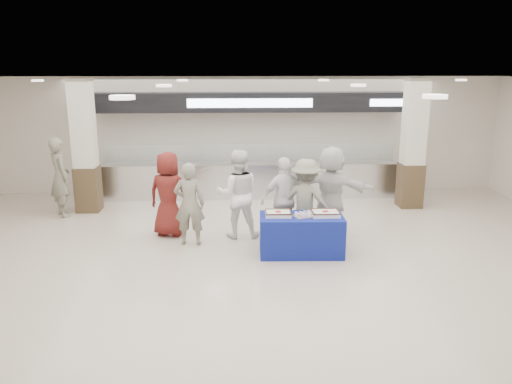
{
  "coord_description": "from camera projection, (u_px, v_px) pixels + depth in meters",
  "views": [
    {
      "loc": [
        -0.47,
        -7.82,
        3.45
      ],
      "look_at": [
        -0.02,
        1.6,
        1.08
      ],
      "focal_mm": 35.0,
      "sensor_mm": 36.0,
      "label": 1
    }
  ],
  "objects": [
    {
      "name": "soldier_a",
      "position": [
        189.0,
        204.0,
        9.79
      ],
      "size": [
        0.63,
        0.43,
        1.66
      ],
      "primitive_type": "imported",
      "rotation": [
        0.0,
        0.0,
        3.08
      ],
      "color": "slate",
      "rests_on": "ground"
    },
    {
      "name": "column_left",
      "position": [
        85.0,
        149.0,
        11.95
      ],
      "size": [
        0.55,
        0.55,
        3.2
      ],
      "color": "#3B2C1B",
      "rests_on": "ground"
    },
    {
      "name": "sheet_cake_left",
      "position": [
        278.0,
        213.0,
        9.29
      ],
      "size": [
        0.49,
        0.39,
        0.1
      ],
      "color": "white",
      "rests_on": "display_table"
    },
    {
      "name": "ground",
      "position": [
        261.0,
        277.0,
        8.44
      ],
      "size": [
        14.0,
        14.0,
        0.0
      ],
      "primitive_type": "plane",
      "color": "beige",
      "rests_on": "ground"
    },
    {
      "name": "display_table",
      "position": [
        301.0,
        235.0,
        9.38
      ],
      "size": [
        1.58,
        0.84,
        0.75
      ],
      "primitive_type": "cube",
      "rotation": [
        0.0,
        0.0,
        -0.04
      ],
      "color": "navy",
      "rests_on": "ground"
    },
    {
      "name": "chef_short",
      "position": [
        285.0,
        199.0,
        10.04
      ],
      "size": [
        1.08,
        0.68,
        1.72
      ],
      "primitive_type": "imported",
      "rotation": [
        0.0,
        0.0,
        3.42
      ],
      "color": "white",
      "rests_on": "ground"
    },
    {
      "name": "civilian_maroon",
      "position": [
        169.0,
        194.0,
        10.32
      ],
      "size": [
        1.0,
        0.8,
        1.78
      ],
      "primitive_type": "imported",
      "rotation": [
        0.0,
        0.0,
        2.84
      ],
      "color": "maroon",
      "rests_on": "ground"
    },
    {
      "name": "civilian_white",
      "position": [
        331.0,
        190.0,
        10.44
      ],
      "size": [
        1.82,
        1.22,
        1.88
      ],
      "primitive_type": "imported",
      "rotation": [
        0.0,
        0.0,
        2.72
      ],
      "color": "silver",
      "rests_on": "ground"
    },
    {
      "name": "soldier_b",
      "position": [
        306.0,
        201.0,
        9.92
      ],
      "size": [
        1.26,
        1.0,
        1.7
      ],
      "primitive_type": "imported",
      "rotation": [
        0.0,
        0.0,
        2.75
      ],
      "color": "slate",
      "rests_on": "ground"
    },
    {
      "name": "soldier_bg",
      "position": [
        60.0,
        177.0,
        11.67
      ],
      "size": [
        0.76,
        0.82,
        1.88
      ],
      "primitive_type": "imported",
      "rotation": [
        0.0,
        0.0,
        2.19
      ],
      "color": "slate",
      "rests_on": "ground"
    },
    {
      "name": "cupcake_tray",
      "position": [
        305.0,
        214.0,
        9.27
      ],
      "size": [
        0.54,
        0.48,
        0.07
      ],
      "color": "#A6A6AB",
      "rests_on": "display_table"
    },
    {
      "name": "column_right",
      "position": [
        413.0,
        147.0,
        12.32
      ],
      "size": [
        0.55,
        0.55,
        3.2
      ],
      "color": "#3B2C1B",
      "rests_on": "ground"
    },
    {
      "name": "sheet_cake_right",
      "position": [
        325.0,
        213.0,
        9.29
      ],
      "size": [
        0.51,
        0.4,
        0.1
      ],
      "color": "white",
      "rests_on": "display_table"
    },
    {
      "name": "serving_line",
      "position": [
        250.0,
        155.0,
        13.38
      ],
      "size": [
        8.7,
        0.85,
        2.8
      ],
      "color": "silver",
      "rests_on": "ground"
    },
    {
      "name": "chef_tall",
      "position": [
        238.0,
        194.0,
        10.22
      ],
      "size": [
        0.89,
        0.7,
        1.83
      ],
      "primitive_type": "imported",
      "rotation": [
        0.0,
        0.0,
        3.14
      ],
      "color": "white",
      "rests_on": "ground"
    }
  ]
}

